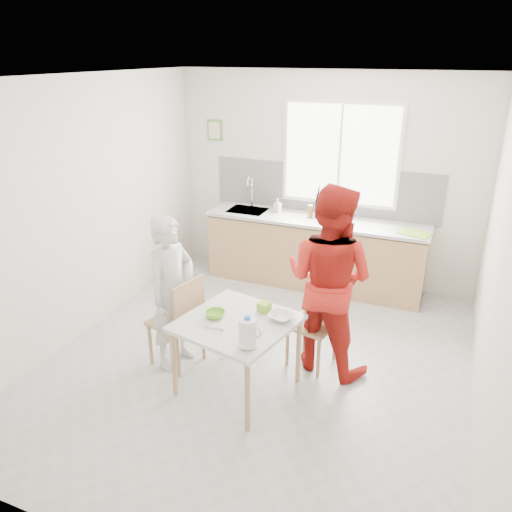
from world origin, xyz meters
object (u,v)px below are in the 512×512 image
Objects in this scene: chair_left at (181,318)px; wine_bottle_b at (318,206)px; bowl_green at (215,314)px; dining_table at (237,328)px; bowl_white at (281,317)px; milk_jug at (248,332)px; wine_bottle_a at (318,204)px; chair_far at (316,317)px; person_white at (172,293)px; person_red at (329,280)px.

wine_bottle_b is (0.68, 2.32, 0.56)m from chair_left.
chair_left reaches higher than bowl_green.
bowl_green is (-0.21, -0.01, 0.10)m from dining_table.
bowl_white reaches higher than dining_table.
chair_left is 3.11× the size of wine_bottle_b.
milk_jug is (0.92, -0.49, 0.33)m from chair_left.
milk_jug is at bearing 74.45° from chair_left.
wine_bottle_a is 1.07× the size of wine_bottle_b.
dining_table is 0.90m from chair_far.
dining_table is at bearing -90.41° from wine_bottle_b.
chair_far is 1.41m from person_white.
chair_left is at bearing -90.00° from person_white.
bowl_green is (0.54, -0.17, -0.03)m from person_white.
bowl_white is 0.69× the size of wine_bottle_a.
person_red reaches higher than bowl_green.
chair_left is 0.51× the size of person_red.
person_white reaches higher than wine_bottle_a.
person_red is 0.61m from bowl_white.
person_white is at bearing -107.74° from wine_bottle_a.
person_red is at bearing -4.28° from chair_far.
wine_bottle_b is (0.22, 2.47, 0.34)m from bowl_green.
bowl_green is at bearing -94.82° from wine_bottle_a.
bowl_white is at bearing 18.37° from bowl_green.
chair_left reaches higher than chair_far.
dining_table is 0.98m from person_red.
person_red is at bearing -70.87° from wine_bottle_b.
bowl_white is 0.73× the size of wine_bottle_b.
person_red is at bearing 125.06° from chair_left.
chair_left is 1.07× the size of chair_far.
wine_bottle_a is at bearing -58.59° from person_red.
wine_bottle_a is (0.01, 2.53, 0.45)m from dining_table.
person_red is 7.15× the size of milk_jug.
chair_far is (1.18, 0.57, -0.03)m from chair_left.
bowl_white is (1.01, 0.03, 0.22)m from chair_left.
wine_bottle_a is at bearing 98.23° from bowl_white.
person_white is 8.62× the size of bowl_green.
wine_bottle_a reaches higher than chair_far.
wine_bottle_b reaches higher than bowl_white.
chair_far is 1.91m from wine_bottle_b.
wine_bottle_a reaches higher than chair_left.
bowl_green is 0.55× the size of wine_bottle_a.
chair_left is 0.26m from person_white.
milk_jug is at bearing -53.36° from dining_table.
person_red reaches higher than dining_table.
bowl_white is (-0.29, -0.51, -0.19)m from person_red.
bowl_white is at bearing -81.77° from wine_bottle_a.
person_white is at bearing -179.40° from bowl_white.
person_red is 1.10m from bowl_green.
dining_table is 3.64× the size of wine_bottle_b.
wine_bottle_b is at bearing -58.28° from person_red.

